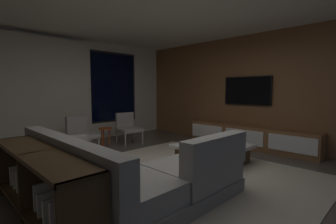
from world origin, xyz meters
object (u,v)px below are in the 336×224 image
at_px(accent_chair_by_curtain, 80,132).
at_px(media_console, 250,137).
at_px(side_stool, 105,131).
at_px(book_stack_on_coffee_table, 206,140).
at_px(console_table_behind_couch, 39,182).
at_px(coffee_table, 213,153).
at_px(mounted_tv, 247,91).
at_px(sectional_couch, 121,175).
at_px(accent_chair_near_window, 128,126).

height_order(accent_chair_by_curtain, media_console, accent_chair_by_curtain).
bearing_deg(side_stool, accent_chair_by_curtain, 178.95).
distance_m(book_stack_on_coffee_table, media_console, 1.64).
distance_m(media_console, console_table_behind_couch, 4.58).
xyz_separation_m(coffee_table, book_stack_on_coffee_table, (0.01, 0.16, 0.23)).
xyz_separation_m(coffee_table, mounted_tv, (1.82, 0.28, 1.16)).
xyz_separation_m(sectional_couch, accent_chair_by_curtain, (0.68, 2.61, 0.14)).
bearing_deg(console_table_behind_couch, sectional_couch, -8.10).
bearing_deg(side_stool, console_table_behind_couch, -131.76).
relative_size(book_stack_on_coffee_table, console_table_behind_couch, 0.14).
xyz_separation_m(coffee_table, side_stool, (-0.73, 2.59, 0.19)).
height_order(coffee_table, mounted_tv, mounted_tv).
bearing_deg(accent_chair_by_curtain, book_stack_on_coffee_table, -60.99).
height_order(sectional_couch, book_stack_on_coffee_table, sectional_couch).
xyz_separation_m(media_console, mounted_tv, (0.18, 0.20, 1.10)).
height_order(mounted_tv, console_table_behind_couch, mounted_tv).
bearing_deg(media_console, book_stack_on_coffee_table, 177.21).
relative_size(accent_chair_by_curtain, side_stool, 1.70).
bearing_deg(sectional_couch, accent_chair_by_curtain, 75.42).
distance_m(coffee_table, media_console, 1.64).
xyz_separation_m(accent_chair_near_window, mounted_tv, (1.93, -2.27, 0.92)).
height_order(accent_chair_near_window, console_table_behind_couch, accent_chair_near_window).
xyz_separation_m(accent_chair_by_curtain, console_table_behind_couch, (-1.59, -2.48, -0.02)).
bearing_deg(accent_chair_near_window, console_table_behind_couch, -139.37).
distance_m(accent_chair_near_window, accent_chair_by_curtain, 1.24).
relative_size(coffee_table, accent_chair_near_window, 1.49).
bearing_deg(accent_chair_by_curtain, accent_chair_near_window, -2.66).
height_order(sectional_couch, media_console, sectional_couch).
relative_size(accent_chair_near_window, media_console, 0.25).
xyz_separation_m(side_stool, console_table_behind_couch, (-2.21, -2.47, 0.04)).
xyz_separation_m(coffee_table, console_table_behind_couch, (-2.94, 0.12, 0.23)).
height_order(book_stack_on_coffee_table, console_table_behind_couch, console_table_behind_couch).
relative_size(side_stool, media_console, 0.15).
distance_m(accent_chair_near_window, side_stool, 0.62).
relative_size(sectional_couch, media_console, 0.81).
relative_size(sectional_couch, side_stool, 5.43).
relative_size(book_stack_on_coffee_table, side_stool, 0.64).
xyz_separation_m(coffee_table, accent_chair_by_curtain, (-1.35, 2.60, 0.25)).
height_order(book_stack_on_coffee_table, accent_chair_by_curtain, accent_chair_by_curtain).
bearing_deg(coffee_table, accent_chair_by_curtain, 117.35).
bearing_deg(side_stool, media_console, -46.63).
height_order(media_console, console_table_behind_couch, console_table_behind_couch).
xyz_separation_m(coffee_table, accent_chair_near_window, (-0.11, 2.54, 0.25)).
xyz_separation_m(accent_chair_by_curtain, side_stool, (0.61, -0.01, -0.06)).
bearing_deg(media_console, console_table_behind_couch, 179.54).
bearing_deg(book_stack_on_coffee_table, media_console, -2.79).
height_order(sectional_couch, accent_chair_near_window, sectional_couch).
height_order(coffee_table, accent_chair_near_window, accent_chair_near_window).
bearing_deg(coffee_table, media_console, 2.84).
bearing_deg(media_console, sectional_couch, -178.54).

